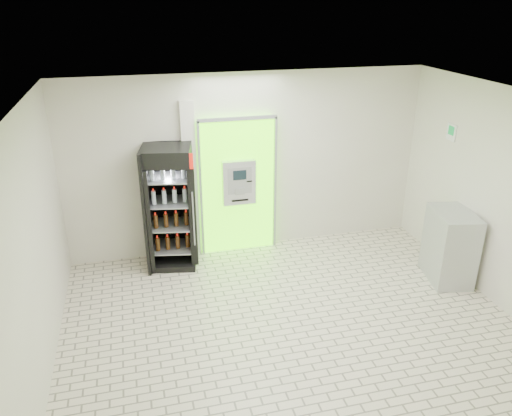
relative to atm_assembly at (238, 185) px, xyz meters
name	(u,v)px	position (x,y,z in m)	size (l,w,h in m)	color
ground	(292,328)	(0.20, -2.41, -1.17)	(6.00, 6.00, 0.00)	beige
room_shell	(297,200)	(0.20, -2.41, 0.67)	(6.00, 6.00, 6.00)	silver
atm_assembly	(238,185)	(0.00, 0.00, 0.00)	(1.30, 0.24, 2.33)	#58F509
pillar	(190,181)	(-0.78, 0.04, 0.13)	(0.22, 0.11, 2.60)	silver
beverage_cooler	(170,210)	(-1.16, -0.25, -0.22)	(0.86, 0.81, 1.99)	black
steel_cabinet	(450,246)	(2.91, -1.79, -0.61)	(0.72, 0.93, 1.12)	#B0B3B8
exit_sign	(452,132)	(3.19, -1.01, 0.95)	(0.02, 0.22, 0.26)	white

